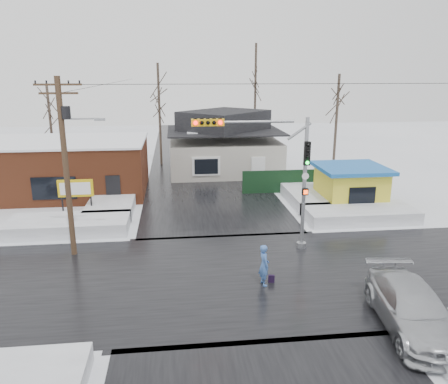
{
  "coord_description": "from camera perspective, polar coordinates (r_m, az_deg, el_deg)",
  "views": [
    {
      "loc": [
        -2.66,
        -18.29,
        9.2
      ],
      "look_at": [
        -0.1,
        3.92,
        3.0
      ],
      "focal_mm": 35.0,
      "sensor_mm": 36.0,
      "label": 1
    }
  ],
  "objects": [
    {
      "name": "traffic_signal",
      "position": [
        22.35,
        6.75,
        3.35
      ],
      "size": [
        6.05,
        0.68,
        7.0
      ],
      "color": "gray",
      "rests_on": "ground"
    },
    {
      "name": "ground",
      "position": [
        20.65,
        1.54,
        -10.97
      ],
      "size": [
        120.0,
        120.0,
        0.0
      ],
      "primitive_type": "plane",
      "color": "white",
      "rests_on": "ground"
    },
    {
      "name": "shopping_bag",
      "position": [
        20.13,
        6.21,
        -11.24
      ],
      "size": [
        0.3,
        0.19,
        0.35
      ],
      "primitive_type": "cube",
      "rotation": [
        0.0,
        0.0,
        -0.28
      ],
      "color": "black",
      "rests_on": "ground"
    },
    {
      "name": "tree_far_west",
      "position": [
        43.88,
        -21.95,
        10.69
      ],
      "size": [
        3.0,
        3.0,
        8.0
      ],
      "color": "#332821",
      "rests_on": "ground"
    },
    {
      "name": "snowbank_ne",
      "position": [
        29.21,
        17.31,
        -2.77
      ],
      "size": [
        7.0,
        3.0,
        0.8
      ],
      "primitive_type": "cube",
      "color": "white",
      "rests_on": "ground"
    },
    {
      "name": "road_ns",
      "position": [
        20.64,
        1.54,
        -10.94
      ],
      "size": [
        10.0,
        120.0,
        0.02
      ],
      "primitive_type": "cube",
      "color": "black",
      "rests_on": "ground"
    },
    {
      "name": "marquee_sign",
      "position": [
        29.42,
        -18.81,
        0.32
      ],
      "size": [
        2.2,
        0.21,
        2.55
      ],
      "color": "black",
      "rests_on": "ground"
    },
    {
      "name": "car",
      "position": [
        17.93,
        23.35,
        -13.79
      ],
      "size": [
        2.97,
        5.83,
        1.62
      ],
      "primitive_type": "imported",
      "rotation": [
        0.0,
        0.0,
        -0.13
      ],
      "color": "#B8BBC0",
      "rests_on": "ground"
    },
    {
      "name": "pedestrian",
      "position": [
        19.58,
        5.25,
        -9.52
      ],
      "size": [
        0.55,
        0.75,
        1.89
      ],
      "primitive_type": "imported",
      "rotation": [
        0.0,
        0.0,
        1.72
      ],
      "color": "#4069B3",
      "rests_on": "ground"
    },
    {
      "name": "snowbank_nside_w",
      "position": [
        31.84,
        -14.16,
        -1.03
      ],
      "size": [
        3.0,
        8.0,
        0.8
      ],
      "primitive_type": "cube",
      "color": "white",
      "rests_on": "ground"
    },
    {
      "name": "road_ew",
      "position": [
        20.64,
        1.54,
        -10.94
      ],
      "size": [
        120.0,
        10.0,
        0.02
      ],
      "primitive_type": "cube",
      "color": "black",
      "rests_on": "ground"
    },
    {
      "name": "snowbank_nside_e",
      "position": [
        32.99,
        10.69,
        -0.25
      ],
      "size": [
        3.0,
        8.0,
        0.8
      ],
      "primitive_type": "cube",
      "color": "white",
      "rests_on": "ground"
    },
    {
      "name": "tree_far_mid",
      "position": [
        47.1,
        4.16,
        15.87
      ],
      "size": [
        3.0,
        3.0,
        12.0
      ],
      "color": "#332821",
      "rests_on": "ground"
    },
    {
      "name": "kiosk",
      "position": [
        31.75,
        16.16,
        0.77
      ],
      "size": [
        4.6,
        4.6,
        2.88
      ],
      "color": "yellow",
      "rests_on": "ground"
    },
    {
      "name": "tree_far_left",
      "position": [
        44.33,
        -8.57,
        13.71
      ],
      "size": [
        3.0,
        3.0,
        10.0
      ],
      "color": "#332821",
      "rests_on": "ground"
    },
    {
      "name": "tree_far_right",
      "position": [
        41.06,
        14.68,
        12.15
      ],
      "size": [
        3.0,
        3.0,
        9.0
      ],
      "color": "#332821",
      "rests_on": "ground"
    },
    {
      "name": "fence",
      "position": [
        34.58,
        8.98,
        1.41
      ],
      "size": [
        8.0,
        0.12,
        1.8
      ],
      "primitive_type": "cube",
      "color": "black",
      "rests_on": "ground"
    },
    {
      "name": "brick_building",
      "position": [
        36.0,
        -19.87,
        3.15
      ],
      "size": [
        12.2,
        8.2,
        4.12
      ],
      "color": "brown",
      "rests_on": "ground"
    },
    {
      "name": "house",
      "position": [
        41.09,
        0.01,
        6.28
      ],
      "size": [
        10.4,
        8.4,
        5.76
      ],
      "color": "beige",
      "rests_on": "ground"
    },
    {
      "name": "snowbank_nw",
      "position": [
        27.52,
        -19.58,
        -4.09
      ],
      "size": [
        7.0,
        3.0,
        0.8
      ],
      "primitive_type": "cube",
      "color": "white",
      "rests_on": "ground"
    },
    {
      "name": "utility_pole",
      "position": [
        22.79,
        -19.89,
        4.24
      ],
      "size": [
        3.15,
        0.44,
        9.0
      ],
      "color": "#382619",
      "rests_on": "ground"
    }
  ]
}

